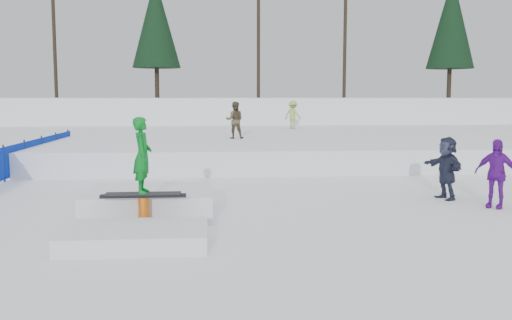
{
  "coord_description": "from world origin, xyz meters",
  "views": [
    {
      "loc": [
        -0.51,
        -10.42,
        2.49
      ],
      "look_at": [
        0.5,
        2.0,
        1.1
      ],
      "focal_mm": 40.0,
      "sensor_mm": 36.0,
      "label": 1
    }
  ],
  "objects": [
    {
      "name": "snow_midrise",
      "position": [
        0.0,
        16.0,
        0.4
      ],
      "size": [
        50.0,
        18.0,
        0.8
      ],
      "primitive_type": "cube",
      "color": "white",
      "rests_on": "ground"
    },
    {
      "name": "spectator_purple",
      "position": [
        5.86,
        1.72,
        0.78
      ],
      "size": [
        0.94,
        0.88,
        1.55
      ],
      "primitive_type": "imported",
      "rotation": [
        0.0,
        0.0,
        -0.72
      ],
      "color": "#621296",
      "rests_on": "ground"
    },
    {
      "name": "ground",
      "position": [
        0.0,
        0.0,
        0.0
      ],
      "size": [
        120.0,
        120.0,
        0.0
      ],
      "primitive_type": "plane",
      "color": "white"
    },
    {
      "name": "spectator_dark",
      "position": [
        5.22,
        2.87,
        0.77
      ],
      "size": [
        0.7,
        1.48,
        1.53
      ],
      "primitive_type": "imported",
      "rotation": [
        0.0,
        0.0,
        -1.39
      ],
      "color": "#23273C",
      "rests_on": "ground"
    },
    {
      "name": "treeline",
      "position": [
        6.18,
        28.28,
        7.45
      ],
      "size": [
        40.24,
        4.22,
        10.5
      ],
      "color": "black",
      "rests_on": "snow_berm"
    },
    {
      "name": "jib_rail_feature",
      "position": [
        -1.77,
        0.87,
        0.3
      ],
      "size": [
        2.6,
        4.4,
        2.11
      ],
      "color": "white",
      "rests_on": "ground"
    },
    {
      "name": "snow_berm",
      "position": [
        0.0,
        30.0,
        1.2
      ],
      "size": [
        60.0,
        14.0,
        2.4
      ],
      "primitive_type": "cube",
      "color": "white",
      "rests_on": "ground"
    },
    {
      "name": "safety_fence",
      "position": [
        -6.5,
        6.6,
        0.55
      ],
      "size": [
        0.05,
        16.0,
        1.1
      ],
      "color": "#0323A3",
      "rests_on": "ground"
    },
    {
      "name": "walker_ygreen",
      "position": [
        3.82,
        19.02,
        1.54
      ],
      "size": [
        1.09,
        1.01,
        1.47
      ],
      "primitive_type": "imported",
      "rotation": [
        0.0,
        0.0,
        2.5
      ],
      "color": "#92BB45",
      "rests_on": "snow_midrise"
    },
    {
      "name": "walker_olive",
      "position": [
        0.5,
        12.54,
        1.54
      ],
      "size": [
        0.77,
        0.62,
        1.49
      ],
      "primitive_type": "imported",
      "rotation": [
        0.0,
        0.0,
        3.06
      ],
      "color": "#4C412B",
      "rests_on": "snow_midrise"
    }
  ]
}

